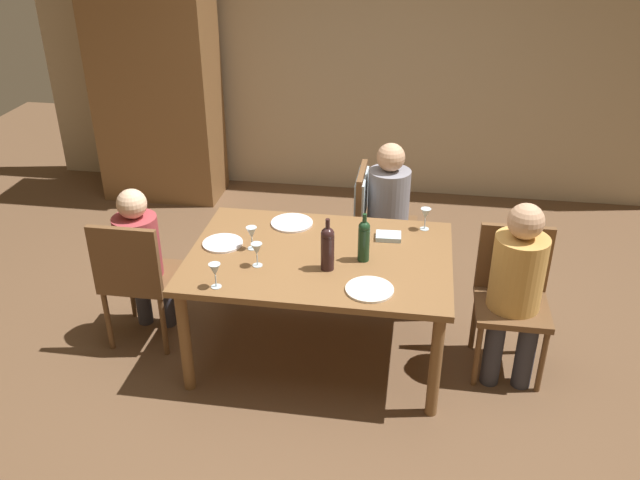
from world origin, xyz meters
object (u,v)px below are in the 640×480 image
object	(u,v)px
person_man_guest	(392,206)
dinner_plate_guest_right	(292,223)
chair_right_end	(512,290)
wine_glass_near_right	(257,250)
dinner_plate_host	(370,289)
wine_bottle_tall_green	(364,239)
armoire_cabinet	(156,84)
dining_table	(320,265)
wine_bottle_dark_red	(328,247)
dinner_plate_guest_left	(223,243)
chair_left_end	(136,274)
person_woman_host	(517,281)
wine_glass_far	(215,271)
wine_glass_near_left	(426,215)
wine_glass_centre	(252,234)
person_man_bearded	(141,252)
chair_far_right	(371,212)

from	to	relation	value
person_man_guest	dinner_plate_guest_right	distance (m)	0.85
chair_right_end	wine_glass_near_right	bearing A→B (deg)	10.35
dinner_plate_host	wine_bottle_tall_green	bearing A→B (deg)	101.52
armoire_cabinet	wine_bottle_tall_green	distance (m)	3.20
dining_table	wine_bottle_dark_red	bearing A→B (deg)	-66.82
wine_glass_near_right	dinner_plate_guest_right	bearing A→B (deg)	80.43
armoire_cabinet	wine_bottle_dark_red	world-z (taller)	armoire_cabinet
person_man_guest	dinner_plate_guest_left	bearing A→B (deg)	-48.27
chair_left_end	person_woman_host	distance (m)	2.37
dinner_plate_guest_right	chair_right_end	bearing A→B (deg)	-11.58
chair_left_end	wine_bottle_dark_red	distance (m)	1.30
person_man_guest	dinner_plate_guest_left	xyz separation A→B (m)	(-1.01, -0.90, 0.08)
wine_glass_far	dinner_plate_guest_left	size ratio (longest dim) A/B	0.59
wine_glass_near_left	wine_glass_near_right	distance (m)	1.16
chair_right_end	person_man_guest	world-z (taller)	person_man_guest
chair_right_end	dining_table	bearing A→B (deg)	4.21
chair_right_end	wine_glass_far	xyz separation A→B (m)	(-1.70, -0.55, 0.30)
dining_table	wine_glass_near_left	size ratio (longest dim) A/B	10.78
wine_bottle_tall_green	wine_glass_centre	world-z (taller)	wine_bottle_tall_green
person_woman_host	dinner_plate_host	xyz separation A→B (m)	(-0.85, -0.34, 0.07)
dinner_plate_host	armoire_cabinet	bearing A→B (deg)	129.99
chair_left_end	person_man_bearded	bearing A→B (deg)	90.00
armoire_cabinet	wine_glass_near_left	world-z (taller)	armoire_cabinet
person_woman_host	wine_glass_near_left	xyz separation A→B (m)	(-0.56, 0.47, 0.17)
wine_glass_near_left	dining_table	bearing A→B (deg)	-144.91
wine_glass_centre	person_man_guest	bearing A→B (deg)	48.77
wine_glass_far	dinner_plate_guest_left	xyz separation A→B (m)	(-0.11, 0.49, -0.10)
chair_left_end	wine_glass_far	bearing A→B (deg)	-29.37
wine_glass_near_left	dinner_plate_guest_right	size ratio (longest dim) A/B	0.53
wine_glass_near_left	dinner_plate_guest_right	xyz separation A→B (m)	(-0.88, -0.06, -0.10)
wine_glass_far	wine_glass_near_left	bearing A→B (deg)	38.11
chair_far_right	wine_bottle_dark_red	distance (m)	1.15
person_man_bearded	wine_bottle_dark_red	world-z (taller)	person_man_bearded
dining_table	wine_glass_far	xyz separation A→B (m)	(-0.52, -0.46, 0.18)
chair_far_right	wine_bottle_dark_red	xyz separation A→B (m)	(-0.17, -1.10, 0.28)
wine_glass_centre	wine_glass_near_right	xyz separation A→B (m)	(0.08, -0.20, 0.00)
chair_far_right	person_man_guest	distance (m)	0.16
wine_glass_centre	wine_glass_near_left	bearing A→B (deg)	22.34
wine_glass_near_left	dinner_plate_host	distance (m)	0.86
chair_right_end	chair_left_end	bearing A→B (deg)	4.21
armoire_cabinet	dining_table	bearing A→B (deg)	-50.48
chair_right_end	chair_left_end	size ratio (longest dim) A/B	1.00
armoire_cabinet	person_man_bearded	size ratio (longest dim) A/B	2.01
armoire_cabinet	person_woman_host	size ratio (longest dim) A/B	1.89
chair_right_end	wine_glass_near_left	world-z (taller)	chair_right_end
wine_bottle_tall_green	dinner_plate_guest_left	size ratio (longest dim) A/B	1.21
chair_right_end	chair_far_right	world-z (taller)	same
chair_right_end	person_man_guest	xyz separation A→B (m)	(-0.80, 0.85, 0.12)
wine_bottle_tall_green	dinner_plate_guest_left	world-z (taller)	wine_bottle_tall_green
wine_glass_centre	dinner_plate_guest_left	distance (m)	0.22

